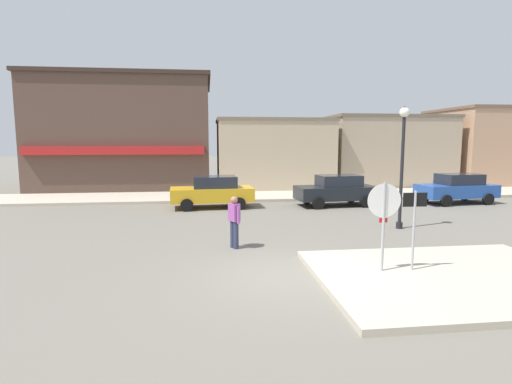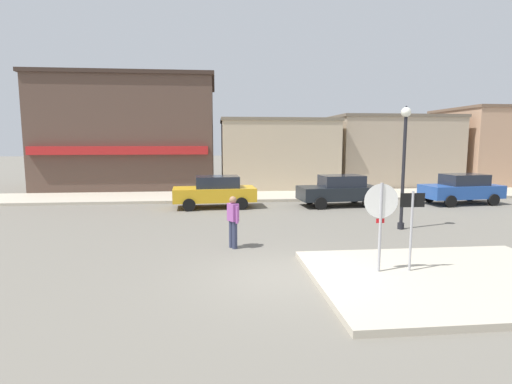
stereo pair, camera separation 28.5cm
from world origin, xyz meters
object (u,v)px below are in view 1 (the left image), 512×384
stop_sign (384,215)px  pedestrian_crossing_near (234,220)px  parked_car_third (457,188)px  parked_car_nearest (213,191)px  parked_car_second (336,190)px  one_way_sign (414,222)px  lamp_post (403,150)px

stop_sign → pedestrian_crossing_near: size_ratio=1.43×
parked_car_third → pedestrian_crossing_near: 14.33m
parked_car_nearest → pedestrian_crossing_near: bearing=-85.9°
parked_car_second → parked_car_nearest: bearing=178.7°
stop_sign → one_way_sign: 0.79m
stop_sign → one_way_sign: (0.77, -0.03, -0.19)m
one_way_sign → parked_car_second: one_way_sign is taller
parked_car_second → pedestrian_crossing_near: (-5.69, -7.44, 0.06)m
one_way_sign → lamp_post: lamp_post is taller
stop_sign → parked_car_third: 13.72m
parked_car_nearest → one_way_sign: bearing=-66.2°
parked_car_nearest → pedestrian_crossing_near: 7.60m
one_way_sign → parked_car_nearest: 11.63m
parked_car_third → pedestrian_crossing_near: pedestrian_crossing_near is taller
parked_car_nearest → parked_car_second: 6.24m
one_way_sign → pedestrian_crossing_near: 5.16m
one_way_sign → parked_car_nearest: size_ratio=0.51×
lamp_post → parked_car_third: bearing=42.6°
stop_sign → parked_car_nearest: (-3.93, 10.60, -0.71)m
stop_sign → parked_car_nearest: stop_sign is taller
parked_car_nearest → parked_car_second: (6.24, -0.14, 0.00)m
lamp_post → parked_car_nearest: size_ratio=1.11×
stop_sign → parked_car_third: (8.87, 10.45, -0.71)m
lamp_post → parked_car_third: 8.28m
one_way_sign → parked_car_third: (8.10, 10.48, -0.52)m
stop_sign → parked_car_nearest: bearing=110.3°
parked_car_third → parked_car_nearest: bearing=179.3°
parked_car_nearest → pedestrian_crossing_near: (0.55, -7.58, 0.06)m
parked_car_second → lamp_post: bearing=-82.9°
stop_sign → pedestrian_crossing_near: 4.57m
pedestrian_crossing_near → lamp_post: bearing=17.6°
lamp_post → stop_sign: bearing=-120.7°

